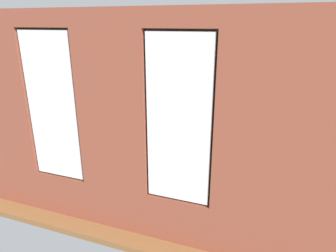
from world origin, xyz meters
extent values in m
cube|color=brown|center=(0.00, 0.00, -0.05)|extent=(6.66, 5.55, 0.10)
cube|color=brown|center=(-2.22, 2.40, 1.58)|extent=(1.61, 0.16, 3.17)
cube|color=brown|center=(0.00, 2.40, 1.58)|extent=(1.03, 0.16, 3.17)
cube|color=brown|center=(-0.97, 2.40, 0.34)|extent=(0.90, 0.16, 0.69)
cube|color=brown|center=(-0.97, 2.40, 3.05)|extent=(0.90, 0.16, 0.24)
cube|color=white|center=(-0.97, 2.44, 1.81)|extent=(0.84, 0.03, 2.18)
cube|color=#38281E|center=(-0.97, 2.38, 1.81)|extent=(0.90, 0.04, 2.24)
cube|color=brown|center=(0.97, 2.40, 0.34)|extent=(0.90, 0.16, 0.69)
cube|color=brown|center=(0.97, 2.40, 3.05)|extent=(0.90, 0.16, 0.24)
cube|color=white|center=(0.97, 2.44, 1.81)|extent=(0.84, 0.03, 2.18)
cube|color=#38281E|center=(0.97, 2.38, 1.81)|extent=(0.90, 0.04, 2.24)
cube|color=olive|center=(0.00, 2.30, 0.66)|extent=(3.03, 0.24, 0.06)
cube|color=black|center=(0.00, 2.31, 1.96)|extent=(0.41, 0.03, 0.60)
cube|color=teal|center=(0.00, 2.29, 1.96)|extent=(0.35, 0.01, 0.54)
cube|color=silver|center=(2.98, 0.20, 1.58)|extent=(0.10, 4.55, 3.17)
cube|color=black|center=(0.12, 1.70, 0.21)|extent=(2.07, 0.85, 0.42)
cube|color=black|center=(0.12, 2.02, 0.61)|extent=(2.07, 0.24, 0.38)
cube|color=black|center=(-0.81, 1.70, 0.52)|extent=(0.22, 0.85, 0.24)
cube|color=black|center=(1.04, 1.70, 0.52)|extent=(0.22, 0.85, 0.24)
cube|color=black|center=(-0.43, 1.66, 0.48)|extent=(0.50, 0.65, 0.12)
cube|color=black|center=(0.12, 1.66, 0.48)|extent=(0.50, 0.65, 0.12)
cube|color=black|center=(0.66, 1.66, 0.48)|extent=(0.50, 0.65, 0.12)
cube|color=black|center=(-2.28, 0.33, 0.21)|extent=(0.96, 1.81, 0.42)
cube|color=black|center=(-2.60, 0.31, 0.61)|extent=(0.35, 1.77, 0.38)
cube|color=black|center=(-2.23, -0.44, 0.52)|extent=(0.86, 0.28, 0.24)
cube|color=black|center=(-2.33, 1.10, 0.52)|extent=(0.86, 0.28, 0.24)
cube|color=black|center=(-2.22, 0.00, 0.48)|extent=(0.68, 0.65, 0.12)
cube|color=black|center=(-2.26, 0.66, 0.48)|extent=(0.68, 0.65, 0.12)
cube|color=tan|center=(-0.25, -0.32, 0.40)|extent=(1.37, 0.72, 0.04)
cube|color=tan|center=(-0.88, -0.62, 0.19)|extent=(0.07, 0.07, 0.38)
cube|color=tan|center=(0.37, -0.62, 0.19)|extent=(0.07, 0.07, 0.38)
cube|color=tan|center=(-0.88, -0.02, 0.19)|extent=(0.07, 0.07, 0.38)
cube|color=tan|center=(0.37, -0.02, 0.19)|extent=(0.07, 0.07, 0.38)
cylinder|color=#B23D38|center=(-0.08, -0.41, 0.46)|extent=(0.07, 0.07, 0.08)
cylinder|color=#B7333D|center=(-0.25, -0.32, 0.47)|extent=(0.08, 0.08, 0.10)
cylinder|color=#47423D|center=(-0.35, -0.21, 0.47)|extent=(0.13, 0.13, 0.11)
sphere|color=#1E5B28|center=(-0.35, -0.21, 0.60)|extent=(0.16, 0.16, 0.16)
cube|color=black|center=(-0.63, -0.45, 0.43)|extent=(0.18, 0.09, 0.02)
cube|color=#59595B|center=(0.16, -0.21, 0.43)|extent=(0.11, 0.18, 0.02)
cube|color=black|center=(2.68, -0.48, 0.28)|extent=(0.98, 0.42, 0.56)
cube|color=black|center=(2.68, -0.48, 0.58)|extent=(0.50, 0.20, 0.05)
cube|color=black|center=(2.68, -0.48, 0.64)|extent=(0.06, 0.04, 0.06)
cube|color=black|center=(2.68, -0.48, 1.00)|extent=(1.13, 0.04, 0.66)
cube|color=black|center=(2.68, -0.50, 1.00)|extent=(1.08, 0.01, 0.61)
cylinder|color=olive|center=(0.40, -1.69, 0.14)|extent=(0.51, 0.51, 0.28)
ellipsoid|color=silver|center=(0.40, -1.69, 0.48)|extent=(1.14, 1.14, 0.46)
ellipsoid|color=navy|center=(0.48, -1.69, 0.59)|extent=(0.44, 0.44, 0.18)
cylinder|color=#47423D|center=(1.31, 1.85, 0.13)|extent=(0.25, 0.25, 0.26)
cylinder|color=brown|center=(1.31, 1.85, 0.32)|extent=(0.04, 0.04, 0.10)
ellipsoid|color=#1E5B28|center=(1.31, 1.85, 0.61)|extent=(0.56, 0.56, 0.48)
cylinder|color=beige|center=(-1.93, -1.00, 0.11)|extent=(0.23, 0.23, 0.21)
cylinder|color=brown|center=(-1.93, -1.00, 0.30)|extent=(0.04, 0.04, 0.18)
ellipsoid|color=#337F38|center=(-1.93, -1.00, 0.54)|extent=(0.44, 0.44, 0.29)
cylinder|color=beige|center=(-2.48, -1.78, 0.13)|extent=(0.23, 0.23, 0.26)
cylinder|color=brown|center=(-2.48, -1.78, 0.45)|extent=(0.04, 0.04, 0.37)
cone|color=#1E5B28|center=(-2.32, -1.80, 0.88)|extent=(0.46, 0.20, 0.56)
cone|color=#1E5B28|center=(-2.48, -1.61, 0.87)|extent=(0.14, 0.45, 0.56)
cone|color=#1E5B28|center=(-2.70, -1.78, 0.84)|extent=(0.53, 0.15, 0.50)
cone|color=#1E5B28|center=(-2.45, -1.99, 0.84)|extent=(0.21, 0.53, 0.50)
cylinder|color=#47423D|center=(-2.48, 1.85, 0.14)|extent=(0.23, 0.23, 0.28)
cylinder|color=brown|center=(-2.48, 1.85, 0.45)|extent=(0.04, 0.04, 0.34)
cone|color=#286B2D|center=(-2.24, 1.80, 0.86)|extent=(0.57, 0.21, 0.57)
cone|color=#286B2D|center=(-2.32, 2.06, 0.84)|extent=(0.44, 0.55, 0.52)
cone|color=#286B2D|center=(-2.59, 2.09, 0.83)|extent=(0.34, 0.60, 0.52)
cone|color=#286B2D|center=(-2.69, 1.90, 0.88)|extent=(0.53, 0.24, 0.60)
cone|color=#286B2D|center=(-2.67, 1.73, 0.88)|extent=(0.50, 0.37, 0.60)
cone|color=#286B2D|center=(-2.56, 1.64, 0.89)|extent=(0.29, 0.52, 0.61)
cone|color=#286B2D|center=(-2.37, 1.68, 0.90)|extent=(0.36, 0.45, 0.63)
cylinder|color=gray|center=(2.38, -1.73, 0.20)|extent=(0.35, 0.35, 0.40)
cylinder|color=brown|center=(2.38, -1.73, 0.64)|extent=(0.06, 0.06, 0.48)
cone|color=#337F38|center=(2.51, -1.72, 1.09)|extent=(0.42, 0.20, 0.52)
cone|color=#337F38|center=(2.44, -1.58, 1.07)|extent=(0.34, 0.49, 0.50)
cone|color=#337F38|center=(2.33, -1.59, 1.08)|extent=(0.33, 0.47, 0.51)
cone|color=#337F38|center=(2.25, -1.70, 1.09)|extent=(0.44, 0.25, 0.52)
cone|color=#337F38|center=(2.30, -1.89, 1.04)|extent=(0.38, 0.52, 0.46)
cone|color=#337F38|center=(2.45, -1.86, 1.08)|extent=(0.36, 0.47, 0.51)
cylinder|color=#9E5638|center=(2.13, 0.47, 0.13)|extent=(0.22, 0.22, 0.27)
cylinder|color=brown|center=(2.13, 0.47, 0.49)|extent=(0.04, 0.04, 0.45)
cone|color=#3D8E42|center=(2.30, 0.50, 1.00)|extent=(0.53, 0.27, 0.66)
cone|color=#3D8E42|center=(2.14, 0.71, 0.94)|extent=(0.21, 0.62, 0.58)
cone|color=#3D8E42|center=(1.88, 0.44, 0.93)|extent=(0.64, 0.24, 0.56)
cone|color=#3D8E42|center=(2.09, 0.23, 0.95)|extent=(0.29, 0.62, 0.59)
cylinder|color=#9E5638|center=(-1.37, 1.70, 0.14)|extent=(0.24, 0.24, 0.27)
cylinder|color=brown|center=(-1.37, 1.70, 0.47)|extent=(0.04, 0.04, 0.39)
cone|color=#1E5B28|center=(-1.16, 1.66, 0.84)|extent=(0.49, 0.18, 0.43)
cone|color=#1E5B28|center=(-1.40, 1.91, 0.83)|extent=(0.18, 0.50, 0.40)
cone|color=#1E5B28|center=(-1.57, 1.71, 0.84)|extent=(0.48, 0.13, 0.43)
cone|color=#1E5B28|center=(-1.35, 1.50, 0.85)|extent=(0.14, 0.47, 0.45)
camera|label=1|loc=(-2.07, 5.78, 2.99)|focal=32.00mm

